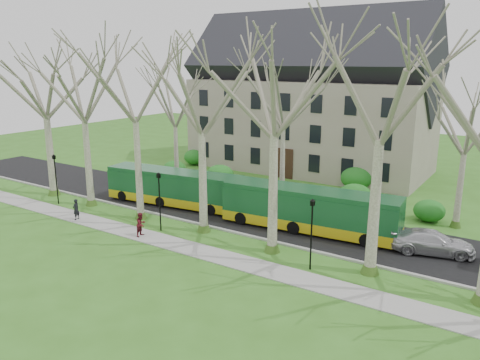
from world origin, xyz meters
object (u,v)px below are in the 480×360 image
Objects in this scene: pedestrian_b at (141,224)px; bus_lead at (174,187)px; pedestrian_a at (76,209)px; bus_follow at (309,209)px; sedan at (432,242)px.

bus_lead is at bearing 17.31° from pedestrian_b.
bus_follow is at bearing 105.63° from pedestrian_a.
pedestrian_a is at bearing -124.64° from bus_lead.
sedan is at bearing -1.54° from bus_follow.
bus_lead is 20.94m from sedan.
pedestrian_a is at bearing -159.49° from bus_follow.
pedestrian_a reaches higher than sedan.
bus_follow is 2.51× the size of sedan.
pedestrian_a is (-3.76, -7.24, -0.72)m from bus_lead.
bus_follow reaches higher than bus_lead.
sedan is at bearing -71.79° from pedestrian_b.
bus_lead is at bearing 77.13° from sedan.
bus_lead is 0.95× the size of bus_follow.
pedestrian_b is (-17.88, -8.06, 0.10)m from sedan.
pedestrian_b reaches higher than pedestrian_a.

